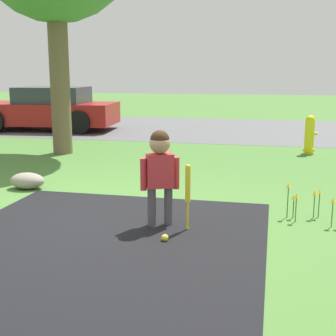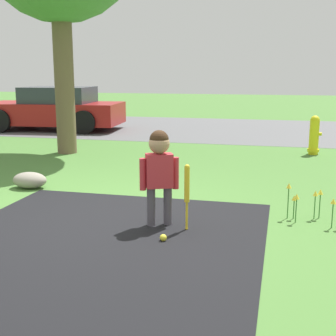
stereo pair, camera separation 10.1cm
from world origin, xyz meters
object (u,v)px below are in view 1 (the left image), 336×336
(child, at_px, (160,164))
(sports_ball, at_px, (165,238))
(parked_car, at_px, (48,109))
(baseball_bat, at_px, (188,188))
(fire_hydrant, at_px, (310,135))

(child, relative_size, sports_ball, 14.87)
(child, relative_size, parked_car, 0.26)
(baseball_bat, relative_size, parked_car, 0.18)
(fire_hydrant, bearing_deg, parked_car, 160.28)
(sports_ball, bearing_deg, baseball_bat, 67.86)
(sports_ball, height_order, parked_car, parked_car)
(baseball_bat, xyz_separation_m, parked_car, (-5.52, 7.76, 0.12))
(child, bearing_deg, baseball_bat, -38.45)
(child, xyz_separation_m, fire_hydrant, (1.92, 5.12, -0.30))
(sports_ball, bearing_deg, fire_hydrant, 72.59)
(fire_hydrant, bearing_deg, baseball_bat, -107.04)
(child, height_order, parked_car, parked_car)
(child, relative_size, baseball_bat, 1.47)
(child, height_order, fire_hydrant, child)
(baseball_bat, bearing_deg, sports_ball, -112.14)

